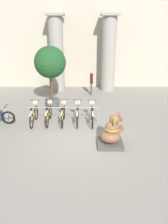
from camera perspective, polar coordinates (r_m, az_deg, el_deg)
ground_plane at (r=9.10m, az=-0.71°, el=-7.65°), size 60.00×60.00×0.00m
building_facade at (r=16.58m, az=-0.45°, el=16.81°), size 20.00×0.20×6.00m
column_left at (r=15.74m, az=-7.25°, el=14.98°), size 1.21×1.21×5.16m
column_right at (r=15.71m, az=6.32°, el=15.01°), size 1.21×1.21×5.16m
bike_rack at (r=10.65m, az=-5.54°, el=0.39°), size 3.41×0.05×0.77m
bicycle_0 at (r=10.81m, az=-13.01°, el=-0.80°), size 0.48×1.74×1.05m
bicycle_1 at (r=10.74m, az=-9.27°, el=-0.66°), size 0.48×1.74×1.05m
bicycle_2 at (r=10.63m, az=-5.55°, el=-0.72°), size 0.48×1.74×1.05m
bicycle_3 at (r=10.58m, az=-1.76°, el=-0.74°), size 0.48×1.74×1.05m
bicycle_4 at (r=10.54m, az=2.06°, el=-0.82°), size 0.48×1.74×1.05m
elephant_statue at (r=8.67m, az=7.10°, el=-5.47°), size 1.01×1.01×1.55m
person_pedestrian at (r=14.76m, az=1.86°, el=8.24°), size 0.22×0.47×1.66m
potted_tree at (r=12.42m, az=-8.90°, el=12.16°), size 1.75×1.75×3.43m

